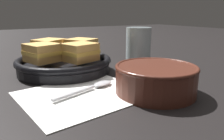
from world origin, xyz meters
TOP-DOWN VIEW (x-y plane):
  - ground_plane at (0.00, 0.00)m, footprint 4.00×4.00m
  - napkin at (-0.06, -0.01)m, footprint 0.27×0.23m
  - soup_bowl at (0.08, -0.08)m, footprint 0.17×0.17m
  - spoon at (-0.02, 0.01)m, footprint 0.15×0.06m
  - skillet at (-0.03, 0.19)m, footprint 0.27×0.38m
  - sandwich_near_left at (-0.05, 0.25)m, footprint 0.11×0.10m
  - sandwich_near_right at (-0.09, 0.16)m, footprint 0.09×0.10m
  - sandwich_far_left at (-0.01, 0.12)m, footprint 0.10×0.09m
  - sandwich_far_right at (0.03, 0.21)m, footprint 0.10×0.11m
  - drinking_glass at (0.19, 0.13)m, footprint 0.08×0.08m

SIDE VIEW (x-z plane):
  - ground_plane at x=0.00m, z-range 0.00..0.00m
  - napkin at x=-0.06m, z-range 0.00..0.00m
  - spoon at x=-0.02m, z-range 0.00..0.01m
  - skillet at x=-0.03m, z-range 0.00..0.04m
  - soup_bowl at x=0.08m, z-range 0.00..0.06m
  - drinking_glass at x=0.19m, z-range 0.00..0.12m
  - sandwich_near_left at x=-0.05m, z-range 0.04..0.09m
  - sandwich_near_right at x=-0.09m, z-range 0.04..0.09m
  - sandwich_far_left at x=-0.01m, z-range 0.04..0.09m
  - sandwich_far_right at x=0.03m, z-range 0.04..0.09m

